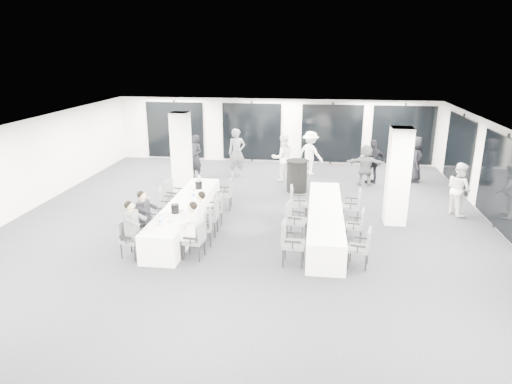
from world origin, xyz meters
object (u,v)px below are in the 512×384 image
Objects in this scene: cocktail_table at (297,176)px; chair_side_right_near at (362,245)px; chair_main_left_mid at (152,213)px; standing_guest_c at (310,150)px; chair_main_left_near at (129,236)px; chair_main_right_near at (197,238)px; banquet_table_main at (185,215)px; standing_guest_g at (196,154)px; standing_guest_e at (415,156)px; standing_guest_d at (373,159)px; chair_side_right_mid at (357,223)px; ice_bucket_far at (199,185)px; chair_main_left_fourth at (165,201)px; chair_main_right_far at (226,192)px; standing_guest_a at (237,150)px; chair_side_right_far at (354,204)px; standing_guest_f at (366,162)px; chair_main_right_second at (205,225)px; chair_side_left_mid at (294,218)px; chair_main_right_fourth at (218,207)px; chair_side_left_near at (290,240)px; ice_bucket_near at (175,209)px; banquet_table_side at (325,221)px; standing_guest_b at (283,155)px; chair_main_right_mid at (211,214)px; chair_main_left_far at (173,193)px; standing_guest_h at (459,185)px; chair_main_left_second at (140,223)px; chair_side_left_far at (296,200)px.

cocktail_table is 1.19× the size of chair_side_right_near.
standing_guest_c reaches higher than chair_main_left_mid.
chair_main_right_near is (1.66, 0.12, 0.01)m from chair_main_left_near.
banquet_table_main is 5.16m from standing_guest_g.
standing_guest_e is at bearing 36.97° from standing_guest_g.
standing_guest_c is at bearing -44.25° from standing_guest_d.
ice_bucket_far is at bearing 78.61° from chair_side_right_mid.
chair_main_right_far is at bearing 111.21° from chair_main_left_fourth.
standing_guest_c is (2.88, 0.60, -0.08)m from standing_guest_a.
standing_guest_d is at bearing 34.67° from ice_bucket_far.
standing_guest_f reaches higher than chair_side_right_far.
standing_guest_c reaches higher than chair_main_right_second.
standing_guest_d is at bearing 131.46° from chair_main_left_mid.
chair_side_left_mid is at bearing -49.14° from chair_main_right_near.
chair_main_right_fourth is 0.44× the size of standing_guest_c.
chair_main_left_mid is at bearing -77.27° from chair_side_left_mid.
chair_side_left_near is 3.25m from ice_bucket_near.
standing_guest_f is (4.59, 6.06, 0.33)m from chair_main_right_second.
ice_bucket_near reaches higher than banquet_table_side.
standing_guest_f is 7.38× the size of ice_bucket_near.
standing_guest_a is (-0.35, 3.93, 0.51)m from chair_main_right_far.
standing_guest_a is 1.90m from standing_guest_b.
standing_guest_d reaches higher than chair_main_right_mid.
chair_main_left_far reaches higher than chair_main_right_fourth.
chair_side_right_mid is 0.45× the size of standing_guest_e.
chair_main_right_fourth is (-2.13, -3.40, -0.08)m from cocktail_table.
chair_main_right_near is at bearing -66.07° from banquet_table_main.
standing_guest_h is at bearing 128.88° from chair_side_left_mid.
chair_side_left_mid is 5.63m from standing_guest_b.
chair_side_right_far is 4.02m from standing_guest_f.
chair_side_right_far is (5.57, 0.35, 0.05)m from chair_main_left_fourth.
standing_guest_a is (-0.35, 7.55, 0.54)m from chair_main_right_near.
chair_main_left_mid is 5.41m from standing_guest_g.
chair_main_right_fourth is 7.32m from standing_guest_h.
chair_main_left_second is (-3.79, -5.12, -0.00)m from cocktail_table.
standing_guest_e reaches higher than chair_main_right_second.
cocktail_table is 6.99m from chair_main_left_near.
banquet_table_main is 5.31× the size of chair_main_left_far.
chair_side_right_mid is 0.51× the size of standing_guest_f.
chair_main_left_fourth is (-3.78, -3.16, -0.05)m from cocktail_table.
standing_guest_g is at bearing 101.47° from banquet_table_main.
chair_main_left_mid is 0.43× the size of standing_guest_a.
chair_side_right_far is at bearing 22.05° from ice_bucket_near.
standing_guest_f reaches higher than chair_side_left_far.
ice_bucket_near is (-0.85, -2.59, 0.31)m from chair_main_right_far.
standing_guest_a is at bearing 0.33° from chair_main_right_far.
chair_main_left_mid is at bearing 167.79° from chair_main_left_second.
chair_main_right_mid is (1.67, -0.02, 0.06)m from chair_main_left_mid.
standing_guest_h is at bearing -80.04° from chair_main_right_second.
banquet_table_main is 2.06m from chair_main_right_near.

